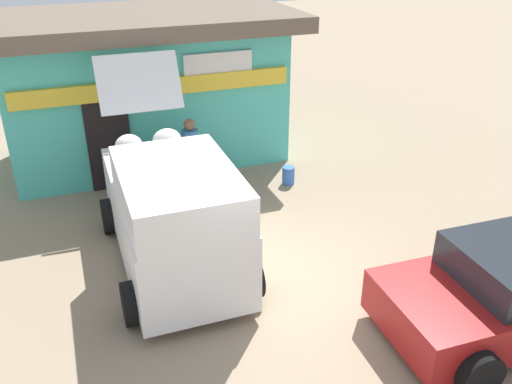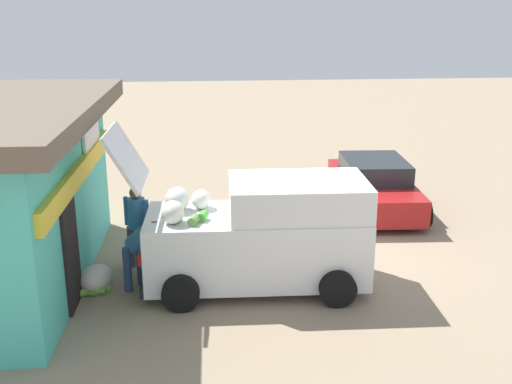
{
  "view_description": "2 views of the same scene",
  "coord_description": "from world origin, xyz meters",
  "px_view_note": "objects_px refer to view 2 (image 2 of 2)",
  "views": [
    {
      "loc": [
        -2.8,
        -6.51,
        5.29
      ],
      "look_at": [
        0.48,
        1.77,
        0.79
      ],
      "focal_mm": 38.37,
      "sensor_mm": 36.0,
      "label": 1
    },
    {
      "loc": [
        -11.66,
        2.28,
        5.1
      ],
      "look_at": [
        0.62,
        1.16,
        1.26
      ],
      "focal_mm": 42.94,
      "sensor_mm": 36.0,
      "label": 2
    }
  ],
  "objects_px": {
    "customer_bending": "(141,246)",
    "unloaded_banana_pile": "(96,279)",
    "paint_bucket": "(158,222)",
    "parked_sedan": "(373,186)",
    "vendor_standing": "(137,222)",
    "delivery_van": "(263,234)"
  },
  "relations": [
    {
      "from": "paint_bucket",
      "to": "customer_bending",
      "type": "bearing_deg",
      "value": 178.77
    },
    {
      "from": "delivery_van",
      "to": "customer_bending",
      "type": "relative_size",
      "value": 3.23
    },
    {
      "from": "delivery_van",
      "to": "unloaded_banana_pile",
      "type": "distance_m",
      "value": 3.19
    },
    {
      "from": "customer_bending",
      "to": "unloaded_banana_pile",
      "type": "relative_size",
      "value": 1.63
    },
    {
      "from": "vendor_standing",
      "to": "delivery_van",
      "type": "bearing_deg",
      "value": -112.24
    },
    {
      "from": "customer_bending",
      "to": "unloaded_banana_pile",
      "type": "xyz_separation_m",
      "value": [
        0.11,
        0.88,
        -0.67
      ]
    },
    {
      "from": "customer_bending",
      "to": "unloaded_banana_pile",
      "type": "distance_m",
      "value": 1.11
    },
    {
      "from": "paint_bucket",
      "to": "parked_sedan",
      "type": "bearing_deg",
      "value": -78.59
    },
    {
      "from": "vendor_standing",
      "to": "unloaded_banana_pile",
      "type": "xyz_separation_m",
      "value": [
        -0.92,
        0.71,
        -0.77
      ]
    },
    {
      "from": "unloaded_banana_pile",
      "to": "paint_bucket",
      "type": "relative_size",
      "value": 2.21
    },
    {
      "from": "delivery_van",
      "to": "customer_bending",
      "type": "bearing_deg",
      "value": 91.37
    },
    {
      "from": "vendor_standing",
      "to": "paint_bucket",
      "type": "height_order",
      "value": "vendor_standing"
    },
    {
      "from": "delivery_van",
      "to": "vendor_standing",
      "type": "height_order",
      "value": "delivery_van"
    },
    {
      "from": "vendor_standing",
      "to": "paint_bucket",
      "type": "xyz_separation_m",
      "value": [
        2.11,
        -0.23,
        -0.79
      ]
    },
    {
      "from": "parked_sedan",
      "to": "vendor_standing",
      "type": "xyz_separation_m",
      "value": [
        -3.2,
        5.65,
        0.37
      ]
    },
    {
      "from": "delivery_van",
      "to": "paint_bucket",
      "type": "xyz_separation_m",
      "value": [
        3.08,
        2.15,
        -0.82
      ]
    },
    {
      "from": "parked_sedan",
      "to": "unloaded_banana_pile",
      "type": "xyz_separation_m",
      "value": [
        -4.12,
        6.36,
        -0.4
      ]
    },
    {
      "from": "parked_sedan",
      "to": "paint_bucket",
      "type": "bearing_deg",
      "value": 101.41
    },
    {
      "from": "customer_bending",
      "to": "paint_bucket",
      "type": "distance_m",
      "value": 3.21
    },
    {
      "from": "unloaded_banana_pile",
      "to": "delivery_van",
      "type": "bearing_deg",
      "value": -91.07
    },
    {
      "from": "delivery_van",
      "to": "unloaded_banana_pile",
      "type": "height_order",
      "value": "delivery_van"
    },
    {
      "from": "delivery_van",
      "to": "parked_sedan",
      "type": "xyz_separation_m",
      "value": [
        4.17,
        -3.27,
        -0.4
      ]
    }
  ]
}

